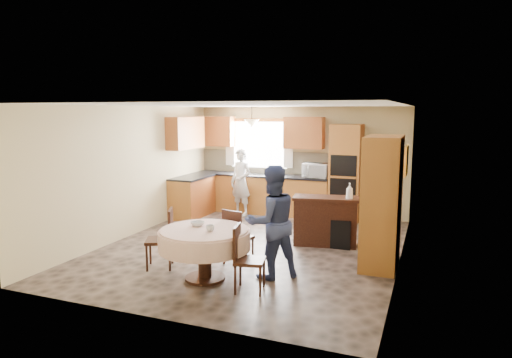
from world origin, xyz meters
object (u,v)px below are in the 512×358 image
object	(u,v)px
oven_tower	(346,173)
sideboard	(325,222)
chair_left	(164,235)
dining_table	(204,240)
cupboard	(382,202)
person_sink	(241,182)
person_dining	(272,222)
chair_right	(244,255)
chair_back	(236,234)

from	to	relation	value
oven_tower	sideboard	distance (m)	2.15
sideboard	chair_left	world-z (taller)	chair_left
dining_table	cupboard	bearing A→B (deg)	33.93
chair_left	sideboard	bearing A→B (deg)	110.05
person_sink	person_dining	world-z (taller)	person_dining
cupboard	chair_right	distance (m)	2.39
chair_left	person_sink	distance (m)	3.77
dining_table	chair_left	bearing A→B (deg)	164.11
oven_tower	cupboard	distance (m)	3.03
dining_table	chair_back	distance (m)	0.79
cupboard	oven_tower	bearing A→B (deg)	110.68
oven_tower	sideboard	size ratio (longest dim) A/B	1.83
dining_table	person_dining	distance (m)	1.00
sideboard	person_dining	xyz separation A→B (m)	(-0.37, -1.88, 0.41)
oven_tower	dining_table	world-z (taller)	oven_tower
person_dining	person_sink	bearing A→B (deg)	-104.98
sideboard	chair_back	distance (m)	1.89
person_sink	person_dining	xyz separation A→B (m)	(1.99, -3.53, 0.05)
chair_left	chair_right	xyz separation A→B (m)	(1.51, -0.40, -0.01)
sideboard	oven_tower	bearing A→B (deg)	81.10
cupboard	person_sink	distance (m)	4.20
dining_table	chair_right	bearing A→B (deg)	-13.96
cupboard	person_sink	bearing A→B (deg)	144.36
sideboard	cupboard	xyz separation A→B (m)	(1.05, -0.79, 0.60)
cupboard	person_dining	size ratio (longest dim) A/B	1.24
chair_back	oven_tower	bearing A→B (deg)	-93.81
cupboard	person_sink	world-z (taller)	cupboard
chair_right	person_dining	distance (m)	0.72
dining_table	chair_back	xyz separation A→B (m)	(0.15, 0.77, -0.09)
sideboard	chair_right	distance (m)	2.55
person_sink	person_dining	bearing A→B (deg)	-42.69
oven_tower	sideboard	bearing A→B (deg)	-89.41
oven_tower	cupboard	xyz separation A→B (m)	(1.07, -2.84, -0.05)
chair_left	person_dining	size ratio (longest dim) A/B	0.56
chair_back	chair_left	bearing A→B (deg)	41.63
cupboard	person_dining	xyz separation A→B (m)	(-1.42, -1.09, -0.19)
chair_right	sideboard	bearing A→B (deg)	-23.85
chair_back	person_dining	bearing A→B (deg)	168.08
person_dining	oven_tower	bearing A→B (deg)	-139.47
sideboard	person_dining	bearing A→B (deg)	-110.67
oven_tower	chair_right	size ratio (longest dim) A/B	2.36
oven_tower	chair_back	world-z (taller)	oven_tower
oven_tower	chair_back	bearing A→B (deg)	-106.44
person_sink	chair_right	bearing A→B (deg)	-48.37
cupboard	chair_right	size ratio (longest dim) A/B	2.26
cupboard	dining_table	distance (m)	2.78
cupboard	chair_back	xyz separation A→B (m)	(-2.13, -0.76, -0.53)
oven_tower	chair_right	world-z (taller)	oven_tower
oven_tower	dining_table	size ratio (longest dim) A/B	1.62
cupboard	sideboard	bearing A→B (deg)	143.08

